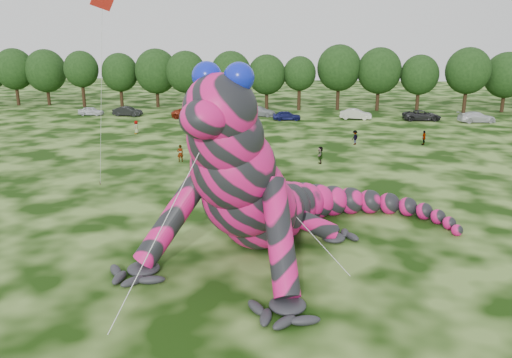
{
  "coord_description": "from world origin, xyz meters",
  "views": [
    {
      "loc": [
        3.34,
        -25.03,
        11.27
      ],
      "look_at": [
        0.42,
        0.67,
        4.0
      ],
      "focal_mm": 35.0,
      "sensor_mm": 36.0,
      "label": 1
    }
  ],
  "objects_px": {
    "tree_3": "(82,79)",
    "tree_14": "(505,82)",
    "tree_8": "(267,82)",
    "tree_12": "(419,83)",
    "flying_kite": "(102,17)",
    "tree_7": "(231,81)",
    "car_1": "(128,111)",
    "car_3": "(259,111)",
    "tree_9": "(299,83)",
    "car_6": "(422,115)",
    "tree_4": "(120,80)",
    "inflatable_gecko": "(270,154)",
    "spectator_0": "(180,153)",
    "car_7": "(477,117)",
    "spectator_4": "(136,127)",
    "tree_5": "(157,78)",
    "spectator_1": "(200,141)",
    "spectator_5": "(320,155)",
    "tree_10": "(339,77)",
    "spectator_2": "(355,137)",
    "tree_11": "(379,79)",
    "car_5": "(356,114)",
    "tree_2": "(46,77)",
    "car_0": "(91,111)",
    "car_4": "(287,116)",
    "tree_1": "(15,77)",
    "car_2": "(190,113)",
    "spectator_3": "(424,138)",
    "tree_6": "(186,80)",
    "tree_13": "(467,80)"
  },
  "relations": [
    {
      "from": "flying_kite",
      "to": "tree_7",
      "type": "xyz_separation_m",
      "value": [
        0.17,
        49.63,
        -7.9
      ]
    },
    {
      "from": "car_3",
      "to": "car_2",
      "type": "bearing_deg",
      "value": 118.22
    },
    {
      "from": "flying_kite",
      "to": "tree_9",
      "type": "relative_size",
      "value": 1.71
    },
    {
      "from": "spectator_5",
      "to": "spectator_2",
      "type": "relative_size",
      "value": 1.01
    },
    {
      "from": "tree_13",
      "to": "car_3",
      "type": "relative_size",
      "value": 1.94
    },
    {
      "from": "tree_10",
      "to": "spectator_3",
      "type": "height_order",
      "value": "tree_10"
    },
    {
      "from": "flying_kite",
      "to": "tree_9",
      "type": "xyz_separation_m",
      "value": [
        11.32,
        50.17,
        -8.3
      ]
    },
    {
      "from": "tree_4",
      "to": "car_7",
      "type": "height_order",
      "value": "tree_4"
    },
    {
      "from": "car_7",
      "to": "spectator_4",
      "type": "xyz_separation_m",
      "value": [
        -44.44,
        -13.57,
        0.05
      ]
    },
    {
      "from": "tree_12",
      "to": "spectator_4",
      "type": "bearing_deg",
      "value": -148.03
    },
    {
      "from": "car_0",
      "to": "car_6",
      "type": "relative_size",
      "value": 0.72
    },
    {
      "from": "spectator_0",
      "to": "spectator_5",
      "type": "relative_size",
      "value": 1.02
    },
    {
      "from": "tree_6",
      "to": "spectator_2",
      "type": "bearing_deg",
      "value": -46.07
    },
    {
      "from": "tree_9",
      "to": "tree_10",
      "type": "xyz_separation_m",
      "value": [
        6.33,
        1.23,
        0.91
      ]
    },
    {
      "from": "car_5",
      "to": "car_0",
      "type": "bearing_deg",
      "value": 99.05
    },
    {
      "from": "car_1",
      "to": "spectator_0",
      "type": "relative_size",
      "value": 2.64
    },
    {
      "from": "tree_12",
      "to": "car_1",
      "type": "relative_size",
      "value": 2.05
    },
    {
      "from": "flying_kite",
      "to": "tree_12",
      "type": "height_order",
      "value": "flying_kite"
    },
    {
      "from": "car_6",
      "to": "tree_9",
      "type": "bearing_deg",
      "value": 58.73
    },
    {
      "from": "car_6",
      "to": "car_7",
      "type": "relative_size",
      "value": 1.03
    },
    {
      "from": "tree_5",
      "to": "car_5",
      "type": "distance_m",
      "value": 34.48
    },
    {
      "from": "tree_2",
      "to": "spectator_0",
      "type": "height_order",
      "value": "tree_2"
    },
    {
      "from": "tree_4",
      "to": "tree_12",
      "type": "relative_size",
      "value": 1.01
    },
    {
      "from": "tree_12",
      "to": "car_1",
      "type": "bearing_deg",
      "value": -167.39
    },
    {
      "from": "tree_8",
      "to": "car_1",
      "type": "distance_m",
      "value": 22.63
    },
    {
      "from": "tree_5",
      "to": "inflatable_gecko",
      "type": "bearing_deg",
      "value": -66.9
    },
    {
      "from": "spectator_3",
      "to": "spectator_4",
      "type": "bearing_deg",
      "value": -67.3
    },
    {
      "from": "tree_7",
      "to": "tree_12",
      "type": "height_order",
      "value": "tree_7"
    },
    {
      "from": "tree_1",
      "to": "inflatable_gecko",
      "type": "bearing_deg",
      "value": -48.75
    },
    {
      "from": "spectator_4",
      "to": "tree_5",
      "type": "bearing_deg",
      "value": -154.27
    },
    {
      "from": "spectator_2",
      "to": "tree_11",
      "type": "bearing_deg",
      "value": -154.41
    },
    {
      "from": "flying_kite",
      "to": "tree_3",
      "type": "distance_m",
      "value": 56.58
    },
    {
      "from": "tree_1",
      "to": "tree_7",
      "type": "height_order",
      "value": "tree_1"
    },
    {
      "from": "car_6",
      "to": "spectator_2",
      "type": "relative_size",
      "value": 3.34
    },
    {
      "from": "car_1",
      "to": "car_3",
      "type": "height_order",
      "value": "car_3"
    },
    {
      "from": "inflatable_gecko",
      "to": "spectator_4",
      "type": "bearing_deg",
      "value": 141.44
    },
    {
      "from": "spectator_5",
      "to": "tree_10",
      "type": "bearing_deg",
      "value": 176.87
    },
    {
      "from": "tree_3",
      "to": "tree_14",
      "type": "xyz_separation_m",
      "value": [
        69.18,
        1.65,
        -0.02
      ]
    },
    {
      "from": "inflatable_gecko",
      "to": "spectator_0",
      "type": "relative_size",
      "value": 12.52
    },
    {
      "from": "inflatable_gecko",
      "to": "car_2",
      "type": "height_order",
      "value": "inflatable_gecko"
    },
    {
      "from": "tree_12",
      "to": "car_4",
      "type": "xyz_separation_m",
      "value": [
        -20.35,
        -11.34,
        -3.8
      ]
    },
    {
      "from": "car_4",
      "to": "car_5",
      "type": "relative_size",
      "value": 0.89
    },
    {
      "from": "tree_9",
      "to": "tree_11",
      "type": "relative_size",
      "value": 0.86
    },
    {
      "from": "tree_3",
      "to": "car_1",
      "type": "xyz_separation_m",
      "value": [
        11.17,
        -9.3,
        -4.0
      ]
    },
    {
      "from": "tree_4",
      "to": "tree_7",
      "type": "bearing_deg",
      "value": -5.57
    },
    {
      "from": "car_4",
      "to": "car_5",
      "type": "distance_m",
      "value": 10.16
    },
    {
      "from": "tree_9",
      "to": "car_6",
      "type": "relative_size",
      "value": 1.63
    },
    {
      "from": "car_3",
      "to": "spectator_0",
      "type": "height_order",
      "value": "spectator_0"
    },
    {
      "from": "tree_8",
      "to": "tree_12",
      "type": "bearing_deg",
      "value": 1.78
    },
    {
      "from": "tree_4",
      "to": "spectator_1",
      "type": "xyz_separation_m",
      "value": [
        21.13,
        -32.3,
        -3.74
      ]
    }
  ]
}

